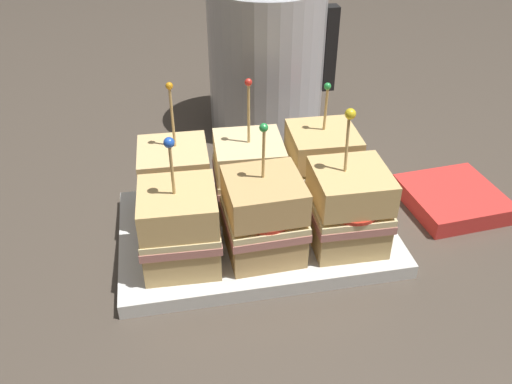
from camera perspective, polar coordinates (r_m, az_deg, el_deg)
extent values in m
plane|color=#4C4238|center=(0.68, 0.00, -4.82)|extent=(6.00, 6.00, 0.00)
cube|color=silver|center=(0.68, 0.00, -4.49)|extent=(0.33, 0.21, 0.01)
cube|color=silver|center=(0.67, 0.00, -3.90)|extent=(0.33, 0.21, 0.01)
cube|color=tan|center=(0.61, -7.83, -5.77)|extent=(0.09, 0.09, 0.04)
cube|color=tan|center=(0.60, -8.01, -4.04)|extent=(0.09, 0.09, 0.01)
cube|color=beige|center=(0.59, -8.07, -3.37)|extent=(0.09, 0.09, 0.01)
cube|color=#E0B771|center=(0.58, -8.25, -1.58)|extent=(0.09, 0.09, 0.04)
cylinder|color=tan|center=(0.55, -8.82, 2.00)|extent=(0.00, 0.01, 0.07)
sphere|color=blue|center=(0.53, -9.14, 5.15)|extent=(0.01, 0.01, 0.01)
cube|color=tan|center=(0.62, 0.65, -4.83)|extent=(0.08, 0.08, 0.04)
cube|color=tan|center=(0.61, 0.66, -3.09)|extent=(0.09, 0.09, 0.01)
cube|color=beige|center=(0.60, 0.67, -2.43)|extent=(0.09, 0.09, 0.01)
cylinder|color=red|center=(0.59, 0.95, -2.78)|extent=(0.05, 0.05, 0.00)
cube|color=tan|center=(0.59, 0.69, -0.32)|extent=(0.08, 0.08, 0.04)
cylinder|color=tan|center=(0.56, 0.37, 3.65)|extent=(0.00, 0.01, 0.07)
sphere|color=green|center=(0.55, 0.39, 6.75)|extent=(0.01, 0.01, 0.01)
cube|color=tan|center=(0.64, 9.42, -3.77)|extent=(0.08, 0.08, 0.04)
cube|color=tan|center=(0.63, 9.62, -2.07)|extent=(0.09, 0.09, 0.01)
cube|color=beige|center=(0.62, 9.70, -1.42)|extent=(0.09, 0.09, 0.01)
cylinder|color=red|center=(0.61, 10.18, -1.74)|extent=(0.06, 0.06, 0.00)
cube|color=#E0B771|center=(0.61, 9.94, 0.63)|extent=(0.08, 0.08, 0.04)
cylinder|color=tan|center=(0.59, 9.54, 4.77)|extent=(0.00, 0.01, 0.08)
sphere|color=yellow|center=(0.57, 9.90, 8.10)|extent=(0.01, 0.01, 0.01)
cube|color=#DBB77A|center=(0.69, -8.30, -0.84)|extent=(0.08, 0.08, 0.04)
cube|color=#B26B60|center=(0.67, -8.47, 0.80)|extent=(0.09, 0.09, 0.01)
cube|color=beige|center=(0.67, -8.53, 1.43)|extent=(0.09, 0.09, 0.01)
cube|color=#E8C281|center=(0.66, -8.70, 3.10)|extent=(0.08, 0.08, 0.04)
cylinder|color=tan|center=(0.64, -8.77, 7.46)|extent=(0.00, 0.00, 0.09)
sphere|color=orange|center=(0.62, -9.12, 10.97)|extent=(0.01, 0.01, 0.01)
cube|color=beige|center=(0.70, -0.51, -0.02)|extent=(0.09, 0.09, 0.04)
cube|color=tan|center=(0.68, -0.52, 1.63)|extent=(0.09, 0.09, 0.01)
cube|color=beige|center=(0.68, -0.53, 2.26)|extent=(0.09, 0.09, 0.01)
cube|color=beige|center=(0.67, -0.54, 3.92)|extent=(0.09, 0.09, 0.04)
cylinder|color=tan|center=(0.64, -1.14, 7.90)|extent=(0.00, 0.01, 0.09)
sphere|color=red|center=(0.62, -1.19, 11.45)|extent=(0.01, 0.01, 0.01)
cube|color=tan|center=(0.72, 6.73, 0.82)|extent=(0.09, 0.09, 0.04)
cube|color=#B26B60|center=(0.70, 6.85, 2.43)|extent=(0.09, 0.09, 0.01)
cube|color=beige|center=(0.70, 6.90, 3.05)|extent=(0.09, 0.09, 0.01)
cylinder|color=red|center=(0.68, 7.28, 2.86)|extent=(0.05, 0.05, 0.00)
cube|color=#E0B771|center=(0.68, 7.06, 4.97)|extent=(0.09, 0.09, 0.04)
cylinder|color=tan|center=(0.67, 7.33, 8.37)|extent=(0.00, 0.01, 0.07)
sphere|color=green|center=(0.65, 7.54, 10.98)|extent=(0.01, 0.01, 0.01)
cylinder|color=#B7BABF|center=(0.89, 1.08, 13.73)|extent=(0.18, 0.18, 0.23)
cube|color=black|center=(0.92, 7.71, 14.72)|extent=(0.02, 0.02, 0.14)
cube|color=red|center=(0.77, 19.98, -0.65)|extent=(0.13, 0.13, 0.02)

